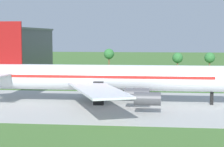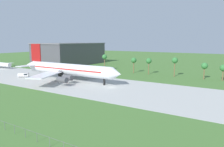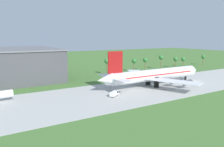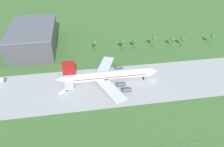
# 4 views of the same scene
# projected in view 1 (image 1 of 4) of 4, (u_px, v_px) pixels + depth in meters

# --- Properties ---
(jet_airliner) EXTENTS (68.83, 54.58, 19.69)m
(jet_airliner) POSITION_uv_depth(u_px,v_px,m) (107.00, 78.00, 97.49)
(jet_airliner) COLOR white
(jet_airliner) RESTS_ON ground_plane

